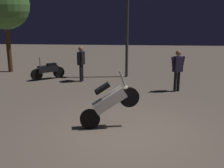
{
  "coord_description": "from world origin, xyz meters",
  "views": [
    {
      "loc": [
        0.13,
        -6.93,
        3.17
      ],
      "look_at": [
        -0.43,
        1.32,
        1.0
      ],
      "focal_mm": 44.52,
      "sensor_mm": 36.0,
      "label": 1
    }
  ],
  "objects": [
    {
      "name": "person_bystander_far",
      "position": [
        2.02,
        4.14,
        1.01
      ],
      "size": [
        0.63,
        0.39,
        1.69
      ],
      "rotation": [
        0.0,
        0.0,
        2.06
      ],
      "color": "black",
      "rests_on": "ground_plane"
    },
    {
      "name": "streetlamp_near",
      "position": [
        -0.06,
        6.62,
        3.36
      ],
      "size": [
        0.36,
        0.36,
        5.33
      ],
      "color": "#38383D",
      "rests_on": "ground_plane"
    },
    {
      "name": "tree_left_bg",
      "position": [
        -6.35,
        7.41,
        3.47
      ],
      "size": [
        2.51,
        2.51,
        4.75
      ],
      "color": "#4C331E",
      "rests_on": "ground_plane"
    },
    {
      "name": "motorcycle_white_foreground",
      "position": [
        -0.44,
        0.32,
        0.74
      ],
      "size": [
        1.65,
        0.49,
        1.63
      ],
      "rotation": [
        0.0,
        0.0,
        0.21
      ],
      "color": "black",
      "rests_on": "ground_plane"
    },
    {
      "name": "motorcycle_black_parked_left",
      "position": [
        -3.82,
        5.84,
        0.44
      ],
      "size": [
        1.4,
        1.05,
        1.11
      ],
      "rotation": [
        0.0,
        0.0,
        3.77
      ],
      "color": "black",
      "rests_on": "ground_plane"
    },
    {
      "name": "person_rider_beside",
      "position": [
        -2.14,
        5.53,
        0.97
      ],
      "size": [
        0.32,
        0.66,
        1.63
      ],
      "rotation": [
        0.0,
        0.0,
        2.9
      ],
      "color": "black",
      "rests_on": "ground_plane"
    },
    {
      "name": "ground_plane",
      "position": [
        0.0,
        0.0,
        0.0
      ],
      "size": [
        40.0,
        40.0,
        0.0
      ],
      "primitive_type": "plane",
      "color": "#756656"
    }
  ]
}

